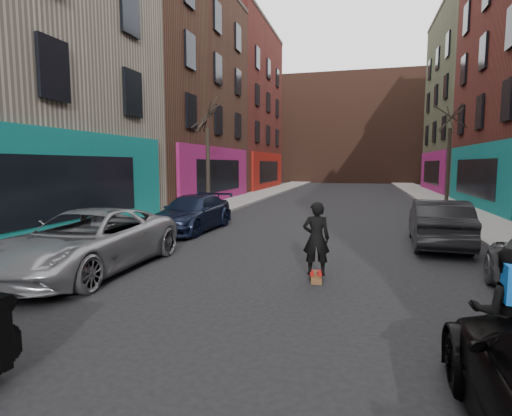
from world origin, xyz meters
The scene contains 12 objects.
sidewalk_left centered at (-6.25, 30.00, 0.07)m, with size 2.50×84.00×0.13m, color gray.
sidewalk_right centered at (6.25, 30.00, 0.07)m, with size 2.50×84.00×0.13m, color gray.
buildings_left centered at (-13.50, 16.00, 8.25)m, with size 12.00×56.00×16.50m, color #541F18.
building_far centered at (0.00, 56.00, 7.00)m, with size 40.00×10.00×14.00m, color #47281E.
tree_left_far centered at (-6.20, 18.00, 3.38)m, with size 2.00×2.00×6.50m, color black, non-canonical shape.
tree_right_far centered at (6.20, 24.00, 3.53)m, with size 2.00×2.00×6.80m, color black, non-canonical shape.
parked_left_far centered at (-4.60, 6.54, 0.70)m, with size 2.32×5.04×1.40m, color gray.
parked_left_end centered at (-4.60, 12.33, 0.65)m, with size 1.81×4.45×1.29m, color black.
parked_right_end centered at (3.65, 11.62, 0.69)m, with size 1.47×4.21×1.39m, color black.
skateboard centered at (0.50, 7.18, 0.05)m, with size 0.22×0.80×0.10m, color brown.
skateboarder centered at (0.50, 7.18, 0.88)m, with size 0.57×0.37×1.56m, color black.
pedestrian centered at (3.00, 3.81, 0.76)m, with size 0.77×0.64×1.51m.
Camera 1 is at (1.38, -1.14, 2.44)m, focal length 28.00 mm.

